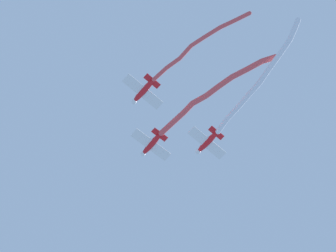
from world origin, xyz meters
The scene contains 6 objects.
airplane_lead centered at (-2.90, 0.28, 83.73)m, with size 5.56×7.39×1.83m.
smoke_trail_lead centered at (10.02, 4.42, 85.03)m, with size 20.89×10.08×3.83m.
airplane_left_wing centered at (4.26, -5.62, 83.73)m, with size 5.60×7.42×1.83m.
smoke_trail_left_wing centered at (15.25, -2.08, 84.70)m, with size 16.98×7.87×2.73m.
airplane_right_wing centered at (2.21, 8.02, 84.03)m, with size 5.60×7.42×1.83m.
smoke_trail_right_wing centered at (15.51, 9.15, 84.56)m, with size 22.39×2.12×2.37m.
Camera 1 is at (27.61, -15.56, 5.31)m, focal length 55.34 mm.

